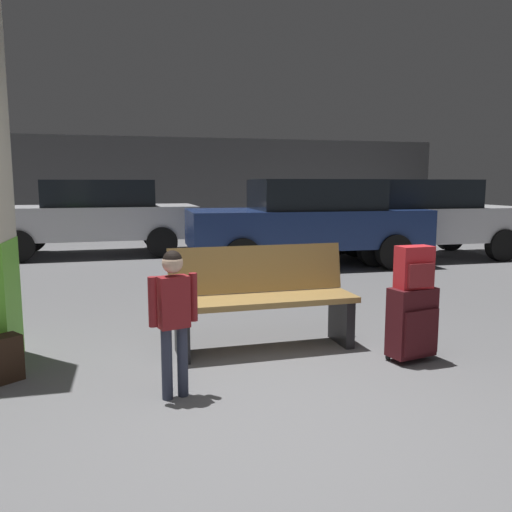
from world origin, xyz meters
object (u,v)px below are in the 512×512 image
at_px(backpack_dark_floor, 0,360).
at_px(parked_car_far, 95,215).
at_px(child, 173,308).
at_px(bench, 263,298).
at_px(suitcase, 412,322).
at_px(parked_car_near, 308,220).
at_px(backpack_bright, 415,268).
at_px(parked_car_side, 416,216).

bearing_deg(backpack_dark_floor, parked_car_far, 87.80).
bearing_deg(child, bench, 46.81).
relative_size(suitcase, parked_car_near, 0.15).
bearing_deg(backpack_bright, parked_car_side, 58.91).
bearing_deg(backpack_dark_floor, backpack_bright, -5.54).
xyz_separation_m(bench, parked_car_near, (1.94, 4.30, 0.36)).
distance_m(suitcase, backpack_dark_floor, 3.17).
height_order(bench, backpack_bright, backpack_bright).
distance_m(bench, parked_car_near, 4.73).
relative_size(backpack_bright, parked_car_far, 0.08).
height_order(backpack_bright, parked_car_near, parked_car_near).
xyz_separation_m(parked_car_far, parked_car_side, (6.07, -1.99, 0.00)).
distance_m(backpack_dark_floor, parked_car_near, 6.15).
distance_m(bench, parked_car_far, 6.89).
xyz_separation_m(bench, suitcase, (1.09, -0.63, -0.12)).
height_order(bench, parked_car_far, parked_car_far).
bearing_deg(backpack_bright, bench, 149.84).
bearing_deg(parked_car_side, parked_car_near, -171.25).
height_order(suitcase, parked_car_near, parked_car_near).
xyz_separation_m(bench, parked_car_side, (4.28, 4.66, 0.36)).
xyz_separation_m(suitcase, parked_car_side, (3.19, 5.29, 0.48)).
xyz_separation_m(suitcase, backpack_bright, (-0.00, -0.00, 0.45)).
bearing_deg(backpack_bright, backpack_dark_floor, 174.46).
bearing_deg(parked_car_far, parked_car_side, -18.12).
relative_size(backpack_dark_floor, parked_car_side, 0.08).
bearing_deg(parked_car_far, backpack_dark_floor, -92.20).
bearing_deg(parked_car_near, parked_car_far, 147.83).
height_order(child, parked_car_near, parked_car_near).
distance_m(bench, backpack_bright, 1.30).
height_order(bench, suitcase, bench).
bearing_deg(backpack_dark_floor, child, -25.42).
height_order(bench, backpack_dark_floor, bench).
height_order(child, parked_car_far, parked_car_far).
height_order(parked_car_far, parked_car_near, same).
xyz_separation_m(child, parked_car_near, (2.79, 5.20, 0.19)).
bearing_deg(child, parked_car_far, 97.12).
height_order(child, backpack_dark_floor, child).
relative_size(child, parked_car_far, 0.24).
distance_m(suitcase, parked_car_near, 5.03).
distance_m(parked_car_near, parked_car_side, 2.37).
xyz_separation_m(backpack_bright, child, (-1.94, -0.27, -0.15)).
relative_size(backpack_dark_floor, parked_car_near, 0.08).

